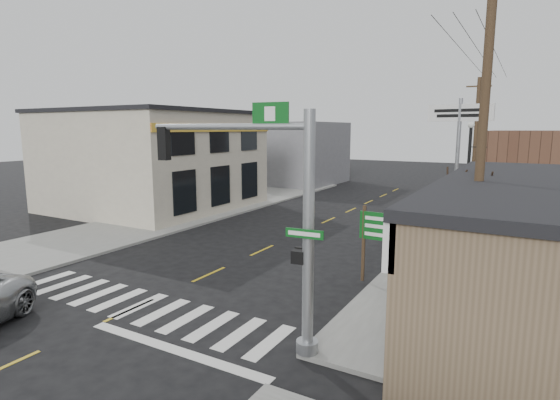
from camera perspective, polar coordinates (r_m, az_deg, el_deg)
The scene contains 19 objects.
ground at distance 15.17m, azimuth -19.00°, elevation -13.45°, with size 140.00×140.00×0.00m, color black.
sidewalk_right at distance 22.89m, azimuth 24.49°, elevation -5.91°, with size 6.00×38.00×0.13m, color gray.
sidewalk_left at distance 30.15m, azimuth -11.91°, elevation -1.76°, with size 6.00×38.00×0.13m, color gray.
center_line at distance 20.97m, azimuth -2.36°, elevation -6.58°, with size 0.12×56.00×0.01m, color gold.
crosswalk at distance 15.41m, azimuth -17.87°, elevation -13.00°, with size 11.00×2.20×0.01m, color silver.
left_building at distance 33.18m, azimuth -16.16°, elevation 4.88°, with size 12.00×12.00×6.80m, color beige.
bldg_distant_right at distance 39.24m, azimuth 31.45°, elevation 3.63°, with size 8.00×10.00×5.60m, color brown.
bldg_distant_left at distance 46.55m, azimuth 1.76°, elevation 6.16°, with size 9.00×10.00×6.40m, color slate.
traffic_signal_pole at distance 10.85m, azimuth 0.23°, elevation -0.74°, with size 4.93×0.38×6.24m.
guide_sign at distance 16.14m, azimuth 13.09°, elevation -4.45°, with size 1.63×0.14×2.85m.
fire_hydrant at distance 17.71m, azimuth 14.64°, elevation -8.29°, with size 0.20×0.20×0.64m.
ped_crossing_sign at distance 19.36m, azimuth 16.22°, elevation -2.17°, with size 1.07×0.08×2.76m.
lamp_post at distance 23.32m, azimuth 23.49°, elevation 3.19°, with size 0.77×0.61×5.94m.
dance_center_sign at distance 25.78m, azimuth 22.33°, elevation 8.14°, with size 3.40×0.21×7.23m.
bare_tree at distance 16.16m, azimuth 23.53°, elevation 2.53°, with size 2.49×2.49×4.98m.
shrub_front at distance 12.83m, azimuth 19.17°, elevation -14.85°, with size 1.24×1.24×0.93m, color #1F3518.
shrub_back at distance 19.28m, azimuth 23.49°, elevation -7.17°, with size 1.06×1.06×0.80m, color black.
utility_pole_near at distance 14.00m, azimuth 24.86°, elevation 6.84°, with size 1.77×0.27×10.17m.
utility_pole_far at distance 32.53m, azimuth 24.10°, elevation 6.72°, with size 1.56×0.23×8.98m.
Camera 1 is at (10.69, -9.11, 5.73)m, focal length 28.00 mm.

